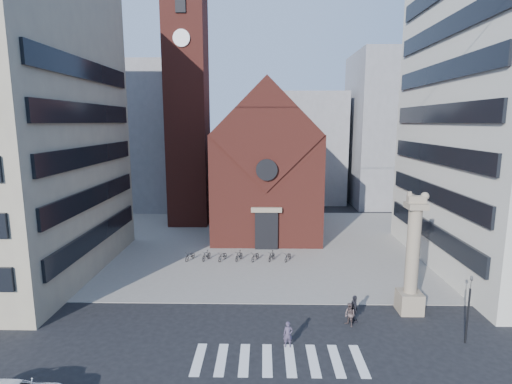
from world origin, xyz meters
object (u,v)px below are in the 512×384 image
(pedestrian_0, at_px, (288,334))
(pedestrian_1, at_px, (350,315))
(traffic_light, at_px, (468,308))
(scooter_0, at_px, (190,256))
(lion_column, at_px, (412,265))
(pedestrian_2, at_px, (354,309))

(pedestrian_0, distance_m, pedestrian_1, 4.92)
(traffic_light, relative_size, pedestrian_0, 2.72)
(traffic_light, xyz_separation_m, scooter_0, (-19.43, 14.31, -1.81))
(lion_column, bearing_deg, traffic_light, -63.54)
(traffic_light, distance_m, pedestrian_0, 10.96)
(lion_column, bearing_deg, pedestrian_0, -152.44)
(pedestrian_2, bearing_deg, lion_column, -72.00)
(lion_column, relative_size, traffic_light, 2.02)
(pedestrian_2, distance_m, scooter_0, 17.74)
(lion_column, bearing_deg, pedestrian_1, -155.82)
(traffic_light, bearing_deg, scooter_0, 143.62)
(traffic_light, distance_m, scooter_0, 24.20)
(traffic_light, distance_m, pedestrian_1, 7.06)
(traffic_light, bearing_deg, pedestrian_0, -176.73)
(pedestrian_0, bearing_deg, scooter_0, 119.03)
(traffic_light, relative_size, scooter_0, 2.62)
(traffic_light, height_order, pedestrian_1, traffic_light)
(pedestrian_0, relative_size, pedestrian_1, 1.00)
(lion_column, xyz_separation_m, pedestrian_2, (-4.23, -1.52, -2.52))
(pedestrian_1, bearing_deg, lion_column, 77.47)
(pedestrian_1, distance_m, scooter_0, 17.82)
(traffic_light, height_order, pedestrian_2, traffic_light)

